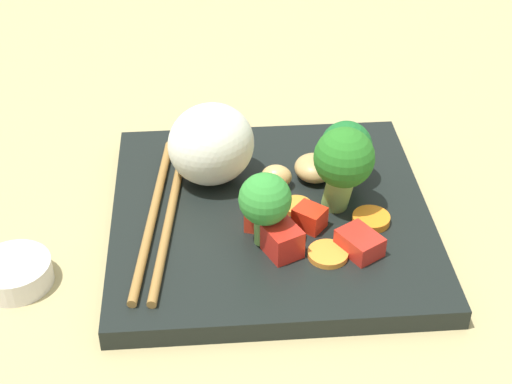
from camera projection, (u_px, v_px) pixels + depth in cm
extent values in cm
cube|color=tan|center=(270.00, 235.00, 63.87)|extent=(110.00, 110.00, 2.00)
cube|color=black|center=(270.00, 217.00, 62.79)|extent=(26.54, 26.54, 1.66)
ellipsoid|color=white|center=(211.00, 144.00, 63.72)|extent=(9.68, 9.53, 6.82)
cylinder|color=#719F4E|center=(339.00, 194.00, 61.10)|extent=(3.27, 3.49, 3.67)
sphere|color=#297523|center=(345.00, 160.00, 59.33)|extent=(4.75, 4.75, 4.75)
cylinder|color=#6EA04A|center=(262.00, 229.00, 58.29)|extent=(1.41, 1.52, 2.50)
sphere|color=green|center=(265.00, 199.00, 56.68)|extent=(3.93, 3.93, 3.93)
cylinder|color=#72B554|center=(344.00, 171.00, 64.85)|extent=(1.69, 1.75, 2.02)
sphere|color=#1C6829|center=(346.00, 147.00, 63.56)|extent=(4.33, 4.33, 4.33)
cylinder|color=orange|center=(296.00, 204.00, 62.41)|extent=(3.29, 3.29, 0.46)
cylinder|color=orange|center=(328.00, 254.00, 57.49)|extent=(3.67, 3.67, 0.45)
cylinder|color=orange|center=(371.00, 219.00, 60.73)|extent=(4.15, 4.15, 0.61)
cube|color=red|center=(310.00, 218.00, 59.96)|extent=(2.92, 2.85, 1.73)
cube|color=red|center=(360.00, 243.00, 57.63)|extent=(3.77, 3.97, 1.59)
cube|color=red|center=(262.00, 215.00, 60.02)|extent=(2.84, 2.97, 2.02)
cube|color=red|center=(282.00, 241.00, 57.28)|extent=(3.28, 3.39, 2.29)
ellipsoid|color=tan|center=(276.00, 177.00, 64.21)|extent=(2.84, 2.43, 1.96)
ellipsoid|color=tan|center=(314.00, 168.00, 65.19)|extent=(4.06, 4.20, 2.01)
ellipsoid|color=tan|center=(263.00, 189.00, 62.72)|extent=(3.62, 3.38, 2.02)
cylinder|color=olive|center=(153.00, 214.00, 61.18)|extent=(1.94, 20.17, 0.70)
cylinder|color=olive|center=(170.00, 214.00, 61.14)|extent=(1.94, 20.17, 0.70)
cylinder|color=silver|center=(15.00, 273.00, 57.22)|extent=(5.49, 5.49, 1.88)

